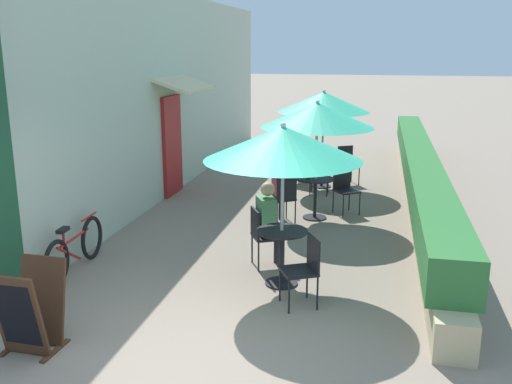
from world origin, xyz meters
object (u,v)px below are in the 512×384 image
Objects in this scene: patio_umbrella_far at (324,102)px; coffee_cup_far at (324,151)px; seated_patron_near_left at (270,220)px; bicycle_leaning at (75,249)px; cafe_chair_near_left at (262,232)px; patio_table_far at (322,164)px; cafe_chair_near_right at (305,266)px; seated_patron_far_left at (299,153)px; patio_table_near at (282,248)px; cafe_chair_mid_right at (345,187)px; menu_board at (31,309)px; seated_patron_mid_left at (281,185)px; patio_umbrella_near at (283,143)px; cafe_chair_far_left at (296,161)px; cafe_chair_far_right at (323,171)px; patio_umbrella_mid at (317,115)px; coffee_cup_mid at (308,176)px; cafe_chair_mid_left at (284,196)px; cafe_chair_far_back at (347,162)px; patio_table_mid at (315,191)px.

coffee_cup_far is at bearing 81.07° from patio_umbrella_far.
bicycle_leaning is (-2.63, -0.81, -0.35)m from seated_patron_near_left.
cafe_chair_near_left reaches higher than patio_table_far.
seated_patron_far_left reaches higher than cafe_chair_near_right.
patio_table_near is 3.62m from cafe_chair_mid_right.
menu_board is (-2.22, -7.81, -0.05)m from patio_table_far.
bicycle_leaning is at bearing 56.07° from cafe_chair_near_right.
seated_patron_mid_left is at bearing -12.81° from cafe_chair_near_right.
seated_patron_far_left is (-0.62, 5.94, -1.22)m from patio_umbrella_near.
cafe_chair_far_right is at bearing -23.59° from cafe_chair_far_left.
seated_patron_far_left is at bearing 90.00° from cafe_chair_far_left.
patio_umbrella_mid is 24.18× the size of coffee_cup_mid.
patio_umbrella_near is 2.50× the size of cafe_chair_far_right.
seated_patron_far_left reaches higher than cafe_chair_mid_left.
menu_board is at bearing -135.39° from patio_umbrella_near.
cafe_chair_mid_left is at bearing 166.53° from cafe_chair_far_right.
cafe_chair_far_back is (0.92, 3.36, 0.00)m from cafe_chair_mid_left.
coffee_cup_far is (-0.08, 0.79, 0.29)m from cafe_chair_far_right.
cafe_chair_far_right reaches higher than coffee_cup_far.
patio_table_near is 0.35× the size of patio_umbrella_far.
seated_patron_mid_left is 13.89× the size of coffee_cup_far.
patio_table_near is 5.59m from patio_table_far.
seated_patron_mid_left is at bearing -144.22° from coffee_cup_mid.
cafe_chair_mid_right is (1.01, 0.92, 0.00)m from cafe_chair_mid_left.
seated_patron_mid_left reaches higher than cafe_chair_near_left.
coffee_cup_mid is at bearing -90.03° from patio_umbrella_far.
cafe_chair_mid_right is at bearing 42.17° from patio_table_mid.
patio_umbrella_mid is 1.74× the size of seated_patron_far_left.
seated_patron_near_left is 1.44× the size of cafe_chair_near_right.
seated_patron_near_left is at bearing 1.73° from cafe_chair_near_right.
patio_umbrella_near is 3.41m from patio_table_mid.
seated_patron_mid_left is at bearing 157.97° from seated_patron_near_left.
patio_umbrella_mid is (0.09, 3.11, 0.00)m from patio_umbrella_near.
cafe_chair_near_right is at bearing -86.09° from patio_umbrella_far.
patio_umbrella_near reaches higher than seated_patron_far_left.
patio_umbrella_near is 1.74× the size of seated_patron_near_left.
coffee_cup_mid and coffee_cup_far have the same top height.
seated_patron_mid_left is at bearing -98.84° from patio_umbrella_far.
seated_patron_far_left is at bearing -98.50° from cafe_chair_mid_right.
cafe_chair_far_back is (1.17, 0.17, 0.00)m from cafe_chair_far_left.
seated_patron_mid_left is (-0.57, -0.37, 0.17)m from patio_table_mid.
seated_patron_far_left is at bearing 158.01° from coffee_cup_far.
patio_umbrella_near is 3.49m from menu_board.
patio_umbrella_near is at bearing -89.78° from coffee_cup_far.
cafe_chair_far_back is 9.67× the size of coffee_cup_far.
patio_table_near is 3.41m from patio_umbrella_mid.
patio_umbrella_far is (-0.04, 5.59, 1.40)m from patio_table_near.
coffee_cup_mid is at bearing 0.02° from seated_patron_mid_left.
cafe_chair_far_right is (-0.32, 5.48, 0.00)m from cafe_chair_near_right.
cafe_chair_near_right is 4.15m from cafe_chair_mid_right.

